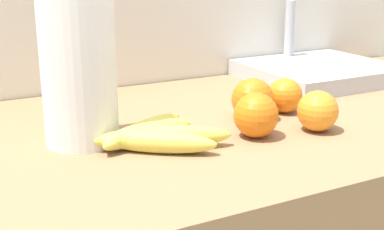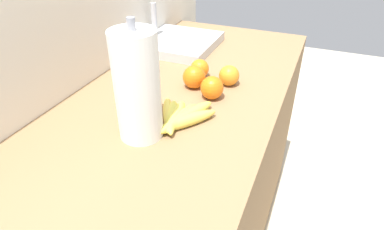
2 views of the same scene
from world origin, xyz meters
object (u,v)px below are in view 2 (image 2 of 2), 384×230
Objects in this scene: orange_front at (200,68)px; paper_towel_roll at (137,87)px; orange_far_right at (194,77)px; orange_right at (229,75)px; banana_bunch at (179,117)px; orange_back_right at (212,88)px; sink_basin at (178,42)px.

orange_front is 0.21× the size of paper_towel_roll.
orange_right is (0.06, -0.10, -0.00)m from orange_far_right.
paper_towel_roll is at bearing 142.42° from banana_bunch.
orange_front is 0.41m from paper_towel_roll.
orange_right is at bearing -19.43° from paper_towel_roll.
orange_back_right is 0.23× the size of sink_basin.
orange_front is 0.20× the size of sink_basin.
banana_bunch is 0.22m from orange_far_right.
orange_far_right is 0.33m from paper_towel_roll.
orange_right is at bearing -11.62° from orange_back_right.
orange_right reaches higher than banana_bunch.
banana_bunch is 0.30m from orange_front.
paper_towel_roll reaches higher than orange_right.
sink_basin reaches higher than orange_back_right.
paper_towel_roll is at bearing 157.44° from orange_back_right.
orange_far_right is 0.08m from orange_front.
banana_bunch is 0.17m from paper_towel_roll.
orange_back_right is at bearing -12.72° from banana_bunch.
orange_right reaches higher than orange_front.
sink_basin is (0.37, 0.29, -0.02)m from orange_back_right.
orange_far_right reaches higher than orange_right.
orange_far_right is 0.39m from sink_basin.
orange_back_right is (-0.11, 0.02, 0.00)m from orange_right.
banana_bunch is 0.68× the size of paper_towel_roll.
orange_far_right is 0.24× the size of paper_towel_roll.
orange_back_right is at bearing -120.59° from orange_far_right.
orange_right is 0.41m from sink_basin.
sink_basin reaches higher than orange_far_right.
sink_basin is at bearing 39.17° from orange_front.
orange_far_right is at bearing -147.08° from sink_basin.
orange_front is 0.90× the size of orange_back_right.
orange_far_right is 1.10× the size of orange_right.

